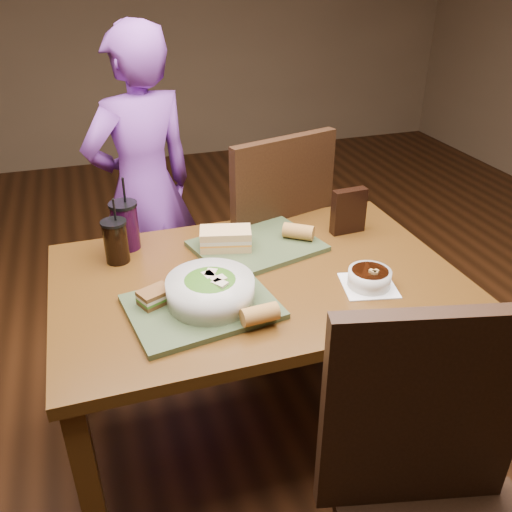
{
  "coord_description": "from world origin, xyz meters",
  "views": [
    {
      "loc": [
        -0.47,
        -1.45,
        1.67
      ],
      "look_at": [
        0.0,
        0.0,
        0.82
      ],
      "focal_mm": 38.0,
      "sensor_mm": 36.0,
      "label": 1
    }
  ],
  "objects_px": {
    "sandwich_far": "(226,239)",
    "diner": "(144,190)",
    "chair_far": "(273,238)",
    "salad_bowl": "(210,289)",
    "dining_table": "(256,298)",
    "tray_far": "(257,246)",
    "cup_cola": "(116,241)",
    "chip_bag": "(349,211)",
    "baguette_near": "(260,314)",
    "cup_berry": "(125,225)",
    "sandwich_near": "(155,296)",
    "tray_near": "(202,307)",
    "soup_bowl": "(369,278)",
    "baguette_far": "(298,232)"
  },
  "relations": [
    {
      "from": "diner",
      "to": "baguette_far",
      "type": "distance_m",
      "value": 0.87
    },
    {
      "from": "diner",
      "to": "salad_bowl",
      "type": "distance_m",
      "value": 1.04
    },
    {
      "from": "chair_far",
      "to": "sandwich_far",
      "type": "relative_size",
      "value": 5.51
    },
    {
      "from": "sandwich_near",
      "to": "chip_bag",
      "type": "height_order",
      "value": "chip_bag"
    },
    {
      "from": "sandwich_far",
      "to": "dining_table",
      "type": "bearing_deg",
      "value": -73.67
    },
    {
      "from": "tray_far",
      "to": "salad_bowl",
      "type": "bearing_deg",
      "value": -128.64
    },
    {
      "from": "sandwich_far",
      "to": "cup_cola",
      "type": "height_order",
      "value": "cup_cola"
    },
    {
      "from": "salad_bowl",
      "to": "cup_berry",
      "type": "bearing_deg",
      "value": 113.05
    },
    {
      "from": "dining_table",
      "to": "cup_berry",
      "type": "distance_m",
      "value": 0.53
    },
    {
      "from": "baguette_near",
      "to": "cup_berry",
      "type": "xyz_separation_m",
      "value": [
        -0.3,
        0.6,
        0.04
      ]
    },
    {
      "from": "salad_bowl",
      "to": "cup_cola",
      "type": "bearing_deg",
      "value": 122.83
    },
    {
      "from": "soup_bowl",
      "to": "sandwich_near",
      "type": "relative_size",
      "value": 1.74
    },
    {
      "from": "dining_table",
      "to": "chip_bag",
      "type": "relative_size",
      "value": 7.61
    },
    {
      "from": "diner",
      "to": "soup_bowl",
      "type": "relative_size",
      "value": 7.48
    },
    {
      "from": "dining_table",
      "to": "cup_cola",
      "type": "bearing_deg",
      "value": 150.99
    },
    {
      "from": "dining_table",
      "to": "tray_far",
      "type": "height_order",
      "value": "tray_far"
    },
    {
      "from": "sandwich_near",
      "to": "cup_berry",
      "type": "distance_m",
      "value": 0.42
    },
    {
      "from": "chair_far",
      "to": "salad_bowl",
      "type": "bearing_deg",
      "value": -123.71
    },
    {
      "from": "baguette_near",
      "to": "sandwich_near",
      "type": "bearing_deg",
      "value": 144.62
    },
    {
      "from": "chair_far",
      "to": "baguette_near",
      "type": "xyz_separation_m",
      "value": [
        -0.32,
        -0.78,
        0.2
      ]
    },
    {
      "from": "sandwich_far",
      "to": "baguette_near",
      "type": "height_order",
      "value": "sandwich_far"
    },
    {
      "from": "tray_far",
      "to": "chip_bag",
      "type": "bearing_deg",
      "value": 3.1
    },
    {
      "from": "chair_far",
      "to": "diner",
      "type": "relative_size",
      "value": 0.74
    },
    {
      "from": "dining_table",
      "to": "chip_bag",
      "type": "xyz_separation_m",
      "value": [
        0.43,
        0.19,
        0.18
      ]
    },
    {
      "from": "diner",
      "to": "sandwich_near",
      "type": "distance_m",
      "value": 1.0
    },
    {
      "from": "salad_bowl",
      "to": "diner",
      "type": "bearing_deg",
      "value": 93.26
    },
    {
      "from": "sandwich_near",
      "to": "chip_bag",
      "type": "distance_m",
      "value": 0.82
    },
    {
      "from": "chair_far",
      "to": "diner",
      "type": "bearing_deg",
      "value": 140.55
    },
    {
      "from": "sandwich_far",
      "to": "baguette_far",
      "type": "relative_size",
      "value": 1.78
    },
    {
      "from": "baguette_far",
      "to": "chair_far",
      "type": "bearing_deg",
      "value": 85.59
    },
    {
      "from": "tray_far",
      "to": "soup_bowl",
      "type": "xyz_separation_m",
      "value": [
        0.26,
        -0.35,
        0.02
      ]
    },
    {
      "from": "dining_table",
      "to": "tray_near",
      "type": "bearing_deg",
      "value": -147.06
    },
    {
      "from": "tray_far",
      "to": "chip_bag",
      "type": "height_order",
      "value": "chip_bag"
    },
    {
      "from": "tray_near",
      "to": "sandwich_far",
      "type": "xyz_separation_m",
      "value": [
        0.16,
        0.32,
        0.04
      ]
    },
    {
      "from": "baguette_near",
      "to": "chair_far",
      "type": "bearing_deg",
      "value": 67.7
    },
    {
      "from": "sandwich_far",
      "to": "cup_cola",
      "type": "xyz_separation_m",
      "value": [
        -0.37,
        0.05,
        0.02
      ]
    },
    {
      "from": "chip_bag",
      "to": "baguette_near",
      "type": "bearing_deg",
      "value": -140.41
    },
    {
      "from": "tray_far",
      "to": "baguette_far",
      "type": "bearing_deg",
      "value": -2.28
    },
    {
      "from": "dining_table",
      "to": "tray_far",
      "type": "distance_m",
      "value": 0.21
    },
    {
      "from": "chip_bag",
      "to": "sandwich_far",
      "type": "bearing_deg",
      "value": 178.19
    },
    {
      "from": "tray_far",
      "to": "baguette_far",
      "type": "distance_m",
      "value": 0.16
    },
    {
      "from": "baguette_near",
      "to": "baguette_far",
      "type": "height_order",
      "value": "baguette_far"
    },
    {
      "from": "diner",
      "to": "baguette_far",
      "type": "relative_size",
      "value": 13.25
    },
    {
      "from": "soup_bowl",
      "to": "baguette_near",
      "type": "relative_size",
      "value": 1.86
    },
    {
      "from": "salad_bowl",
      "to": "sandwich_far",
      "type": "bearing_deg",
      "value": 67.19
    },
    {
      "from": "tray_far",
      "to": "cup_berry",
      "type": "height_order",
      "value": "cup_berry"
    },
    {
      "from": "soup_bowl",
      "to": "chair_far",
      "type": "bearing_deg",
      "value": 96.29
    },
    {
      "from": "dining_table",
      "to": "tray_near",
      "type": "distance_m",
      "value": 0.27
    },
    {
      "from": "sandwich_far",
      "to": "diner",
      "type": "bearing_deg",
      "value": 104.72
    },
    {
      "from": "dining_table",
      "to": "soup_bowl",
      "type": "height_order",
      "value": "soup_bowl"
    }
  ]
}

